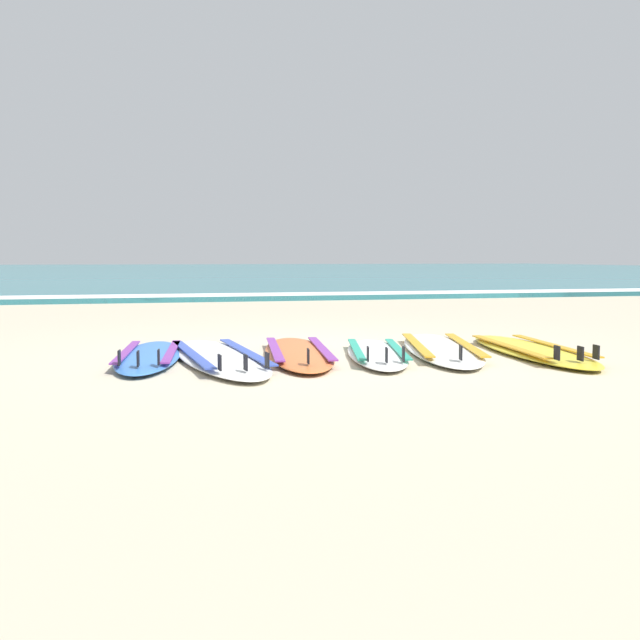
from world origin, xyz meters
name	(u,v)px	position (x,y,z in m)	size (l,w,h in m)	color
ground_plane	(321,354)	(0.00, 0.00, 0.00)	(80.00, 80.00, 0.00)	#C1B599
sea	(174,270)	(0.00, 37.52, 0.05)	(80.00, 60.00, 0.10)	teal
wave_foam_strip	(226,297)	(0.00, 8.07, 0.06)	(80.00, 1.11, 0.11)	white
surfboard_0	(149,356)	(-1.47, -0.07, 0.04)	(0.70, 2.07, 0.18)	#3875CC
surfboard_1	(219,357)	(-0.92, -0.27, 0.04)	(0.86, 2.51, 0.18)	white
surfboard_2	(298,353)	(-0.23, -0.15, 0.04)	(0.81, 2.27, 0.18)	orange
surfboard_3	(377,353)	(0.41, -0.35, 0.04)	(0.89, 2.00, 0.18)	white
surfboard_4	(441,349)	(1.06, -0.18, 0.04)	(1.16, 2.47, 0.18)	silver
surfboard_5	(530,350)	(1.79, -0.45, 0.04)	(0.81, 2.35, 0.18)	yellow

